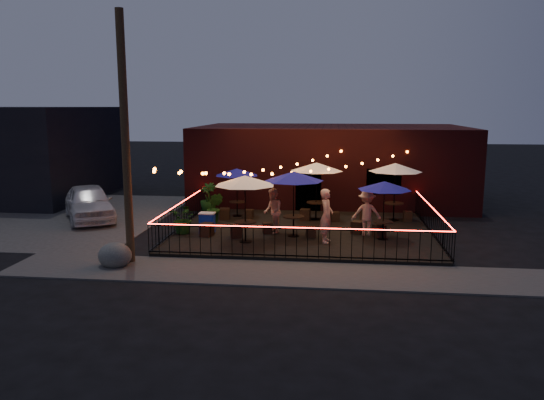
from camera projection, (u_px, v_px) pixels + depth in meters
The scene contains 38 objects.
ground at pixel (300, 247), 19.35m from camera, with size 110.00×110.00×0.00m, color black.
patio at pixel (303, 232), 21.29m from camera, with size 10.00×8.00×0.15m, color black.
sidewalk at pixel (294, 274), 16.17m from camera, with size 18.00×2.50×0.05m, color #3F3D3A.
parking_lot at pixel (48, 216), 24.60m from camera, with size 11.00×12.00×0.02m, color #3F3D3A.
brick_building at pixel (330, 163), 28.65m from camera, with size 14.00×8.00×4.00m.
utility_pole at pixel (125, 140), 16.71m from camera, with size 0.26×0.26×8.00m, color #3C2418.
fence_front at pixel (297, 243), 17.28m from camera, with size 10.00×0.04×1.04m.
fence_left at pixel (182, 215), 21.75m from camera, with size 0.04×8.00×1.04m.
fence_right at pixel (432, 221), 20.63m from camera, with size 0.04×8.00×1.04m.
festoon_lights at pixel (278, 172), 20.68m from camera, with size 10.02×8.72×1.32m.
cafe_table_0 at pixel (245, 181), 19.05m from camera, with size 2.81×2.81×2.46m.
cafe_table_1 at pixel (237, 173), 23.64m from camera, with size 2.33×2.33×2.17m.
cafe_table_2 at pixel (294, 177), 19.92m from camera, with size 2.62×2.62×2.50m.
cafe_table_3 at pixel (317, 168), 22.85m from camera, with size 2.47×2.47×2.51m.
cafe_table_4 at pixel (385, 186), 19.52m from camera, with size 2.44×2.44×2.19m.
cafe_table_5 at pixel (395, 168), 22.66m from camera, with size 2.48×2.48×2.51m.
bistro_chair_0 at pixel (207, 230), 20.29m from camera, with size 0.42×0.42×0.50m, color black.
bistro_chair_1 at pixel (236, 231), 20.12m from camera, with size 0.42×0.42×0.49m, color black.
bistro_chair_2 at pixel (225, 214), 23.28m from camera, with size 0.41×0.41×0.49m, color black.
bistro_chair_3 at pixel (249, 214), 23.42m from camera, with size 0.34×0.34×0.40m, color black.
bistro_chair_4 at pixel (267, 228), 20.73m from camera, with size 0.35×0.35×0.42m, color black.
bistro_chair_5 at pixel (311, 232), 20.09m from camera, with size 0.35×0.35×0.41m, color black.
bistro_chair_6 at pixel (305, 215), 23.06m from camera, with size 0.42×0.42×0.50m, color black.
bistro_chair_7 at pixel (335, 217), 22.86m from camera, with size 0.35×0.35×0.42m, color black.
bistro_chair_8 at pixel (357, 227), 20.69m from camera, with size 0.41×0.41×0.49m, color black.
bistro_chair_9 at pixel (379, 231), 20.08m from camera, with size 0.40×0.40×0.48m, color black.
bistro_chair_10 at pixel (365, 214), 23.29m from camera, with size 0.39×0.39×0.46m, color black.
bistro_chair_11 at pixel (408, 216), 22.91m from camera, with size 0.36×0.36×0.43m, color black.
patron_a at pixel (326, 216), 19.27m from camera, with size 0.72×0.47×1.97m, color tan.
patron_b at pixel (273, 211), 20.67m from camera, with size 0.86×0.67×1.76m, color tan.
patron_c at pixel (367, 213), 20.30m from camera, with size 1.13×0.65×1.75m, color tan.
potted_shrub_a at pixel (184, 218), 20.64m from camera, with size 1.07×0.93×1.19m, color #11340A.
potted_shrub_b at pixel (215, 208), 22.56m from camera, with size 0.71×0.57×1.28m, color #113B0E.
potted_shrub_c at pixel (208, 198), 24.64m from camera, with size 0.78×0.78×1.39m, color #103D12.
cooler at pixel (207, 223), 20.79m from camera, with size 0.62×0.45×0.80m.
boulder at pixel (115, 255), 16.85m from camera, with size 0.98×0.84×0.77m, color #4E4D49.
car_white at pixel (89, 203), 23.75m from camera, with size 1.88×4.66×1.59m, color silver.
car_silver at pixel (57, 192), 27.29m from camera, with size 1.48×4.24×1.40m, color gray.
Camera 1 is at (1.11, -18.74, 5.09)m, focal length 35.00 mm.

